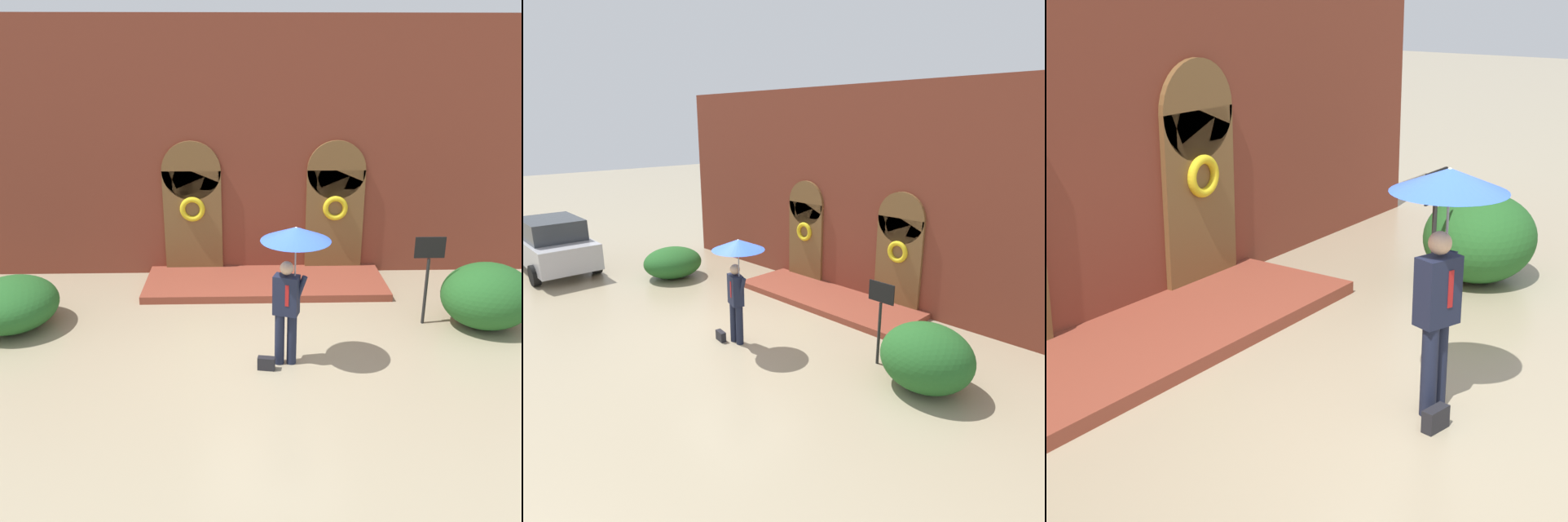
# 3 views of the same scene
# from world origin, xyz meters

# --- Properties ---
(ground_plane) EXTENTS (80.00, 80.00, 0.00)m
(ground_plane) POSITION_xyz_m (0.00, 0.00, 0.00)
(ground_plane) COLOR tan
(building_facade) EXTENTS (14.00, 2.30, 5.60)m
(building_facade) POSITION_xyz_m (-0.00, 4.15, 2.68)
(building_facade) COLOR brown
(building_facade) RESTS_ON ground
(person_with_umbrella) EXTENTS (1.10, 1.10, 2.36)m
(person_with_umbrella) POSITION_xyz_m (0.32, -0.25, 1.91)
(person_with_umbrella) COLOR #191E33
(person_with_umbrella) RESTS_ON ground
(handbag) EXTENTS (0.30, 0.17, 0.22)m
(handbag) POSITION_xyz_m (-0.11, -0.45, 0.11)
(handbag) COLOR black
(handbag) RESTS_ON ground
(sign_post) EXTENTS (0.56, 0.06, 1.72)m
(sign_post) POSITION_xyz_m (2.93, 1.17, 1.16)
(sign_post) COLOR black
(sign_post) RESTS_ON ground
(shrub_right) EXTENTS (1.70, 1.52, 1.22)m
(shrub_right) POSITION_xyz_m (4.05, 1.02, 0.61)
(shrub_right) COLOR #235B23
(shrub_right) RESTS_ON ground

